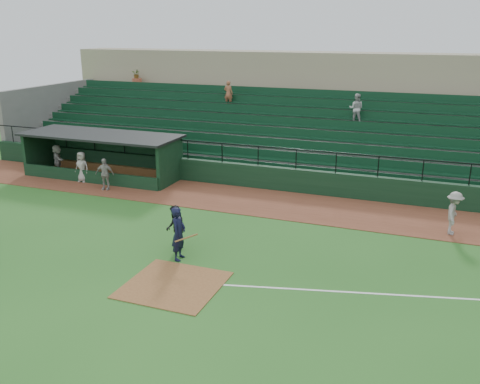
% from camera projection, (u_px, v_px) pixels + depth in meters
% --- Properties ---
extents(ground, '(90.00, 90.00, 0.00)m').
position_uv_depth(ground, '(187.00, 272.00, 17.79)').
color(ground, '#255D1E').
rests_on(ground, ground).
extents(warning_track, '(40.00, 4.00, 0.03)m').
position_uv_depth(warning_track, '(263.00, 202.00, 24.91)').
color(warning_track, brown).
rests_on(warning_track, ground).
extents(home_plate_dirt, '(3.00, 3.00, 0.03)m').
position_uv_depth(home_plate_dirt, '(174.00, 285.00, 16.89)').
color(home_plate_dirt, brown).
rests_on(home_plate_dirt, ground).
extents(foul_line, '(17.49, 4.44, 0.01)m').
position_uv_depth(foul_line, '(438.00, 297.00, 16.12)').
color(foul_line, white).
rests_on(foul_line, ground).
extents(stadium_structure, '(38.00, 13.08, 6.40)m').
position_uv_depth(stadium_structure, '(307.00, 125.00, 31.76)').
color(stadium_structure, black).
rests_on(stadium_structure, ground).
extents(dugout, '(8.90, 3.20, 2.42)m').
position_uv_depth(dugout, '(107.00, 152.00, 29.23)').
color(dugout, black).
rests_on(dugout, ground).
extents(batter_at_plate, '(1.06, 0.75, 1.96)m').
position_uv_depth(batter_at_plate, '(179.00, 234.00, 18.52)').
color(batter_at_plate, black).
rests_on(batter_at_plate, ground).
extents(umpire, '(0.98, 1.05, 1.73)m').
position_uv_depth(umpire, '(175.00, 228.00, 19.33)').
color(umpire, black).
rests_on(umpire, ground).
extents(runner, '(0.75, 1.19, 1.76)m').
position_uv_depth(runner, '(454.00, 213.00, 20.78)').
color(runner, gray).
rests_on(runner, warning_track).
extents(dugout_player_a, '(1.03, 0.64, 1.63)m').
position_uv_depth(dugout_player_a, '(105.00, 174.00, 26.60)').
color(dugout_player_a, '#9C9792').
rests_on(dugout_player_a, warning_track).
extents(dugout_player_b, '(0.81, 0.53, 1.64)m').
position_uv_depth(dugout_player_b, '(82.00, 167.00, 27.95)').
color(dugout_player_b, '#A09B96').
rests_on(dugout_player_b, warning_track).
extents(dugout_player_c, '(1.43, 1.40, 1.64)m').
position_uv_depth(dugout_player_c, '(58.00, 159.00, 29.66)').
color(dugout_player_c, '#ADA8A2').
rests_on(dugout_player_c, warning_track).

